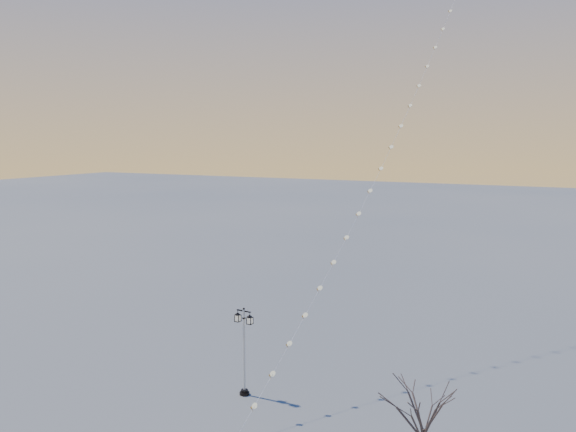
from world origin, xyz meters
The scene contains 3 objects.
street_lamp centered at (-2.57, 3.83, 2.50)m, with size 1.14×0.50×4.51m.
bare_tree centered at (7.43, 0.00, 2.74)m, with size 2.38×2.38×3.94m.
kite_train centered at (2.02, 19.48, 19.45)m, with size 5.35×40.84×39.14m.
Camera 1 is at (12.59, -21.26, 12.88)m, focal length 37.95 mm.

